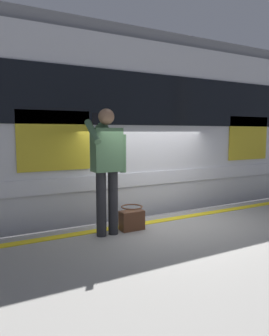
# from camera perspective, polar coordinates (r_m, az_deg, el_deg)

# --- Properties ---
(ground_plane) EXTENTS (23.41, 23.41, 0.00)m
(ground_plane) POSITION_cam_1_polar(r_m,az_deg,el_deg) (5.82, 3.64, -18.73)
(ground_plane) COLOR #3D3D3F
(safety_line) EXTENTS (13.26, 0.16, 0.01)m
(safety_line) POSITION_cam_1_polar(r_m,az_deg,el_deg) (5.21, 5.49, -9.50)
(safety_line) COLOR yellow
(safety_line) RESTS_ON platform
(track_rail_near) EXTENTS (17.59, 0.08, 0.16)m
(track_rail_near) POSITION_cam_1_polar(r_m,az_deg,el_deg) (6.65, -1.45, -14.61)
(track_rail_near) COLOR slate
(track_rail_near) RESTS_ON ground
(track_rail_far) EXTENTS (17.59, 0.08, 0.16)m
(track_rail_far) POSITION_cam_1_polar(r_m,az_deg,el_deg) (7.89, -6.24, -11.20)
(track_rail_far) COLOR slate
(track_rail_far) RESTS_ON ground
(train_carriage) EXTENTS (12.01, 2.95, 4.16)m
(train_carriage) POSITION_cam_1_polar(r_m,az_deg,el_deg) (7.06, -0.60, 7.65)
(train_carriage) COLOR silver
(train_carriage) RESTS_ON ground
(passenger) EXTENTS (0.57, 0.55, 1.77)m
(passenger) POSITION_cam_1_polar(r_m,az_deg,el_deg) (4.30, -5.15, 1.25)
(passenger) COLOR #262628
(passenger) RESTS_ON platform
(handbag) EXTENTS (0.36, 0.32, 0.36)m
(handbag) POSITION_cam_1_polar(r_m,az_deg,el_deg) (4.66, -0.50, -9.35)
(handbag) COLOR #59331E
(handbag) RESTS_ON platform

